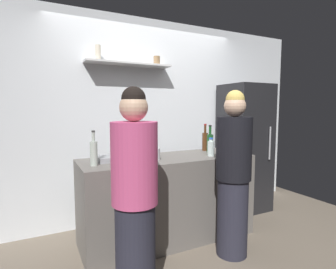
% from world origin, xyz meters
% --- Properties ---
extents(ground_plane, '(5.28, 5.28, 0.00)m').
position_xyz_m(ground_plane, '(0.00, 0.00, 0.00)').
color(ground_plane, '#726656').
extents(back_wall_assembly, '(4.80, 0.32, 2.60)m').
position_xyz_m(back_wall_assembly, '(-0.00, 1.25, 1.30)').
color(back_wall_assembly, white).
rests_on(back_wall_assembly, ground).
extents(refrigerator, '(0.60, 0.62, 1.79)m').
position_xyz_m(refrigerator, '(1.33, 0.85, 0.90)').
color(refrigerator, black).
rests_on(refrigerator, ground).
extents(counter, '(1.89, 0.67, 0.92)m').
position_xyz_m(counter, '(-0.07, 0.52, 0.46)').
color(counter, '#66605B').
rests_on(counter, ground).
extents(baking_pan, '(0.34, 0.24, 0.05)m').
position_xyz_m(baking_pan, '(-0.65, 0.59, 0.95)').
color(baking_pan, gray).
rests_on(baking_pan, counter).
extents(utensil_holder, '(0.10, 0.10, 0.22)m').
position_xyz_m(utensil_holder, '(-0.26, 0.43, 0.98)').
color(utensil_holder, '#B2B2B7').
rests_on(utensil_holder, counter).
extents(wine_bottle_green_glass, '(0.08, 0.08, 0.33)m').
position_xyz_m(wine_bottle_green_glass, '(0.53, 0.58, 1.04)').
color(wine_bottle_green_glass, '#19471E').
rests_on(wine_bottle_green_glass, counter).
extents(wine_bottle_amber_glass, '(0.07, 0.07, 0.34)m').
position_xyz_m(wine_bottle_amber_glass, '(0.56, 0.72, 1.05)').
color(wine_bottle_amber_glass, '#472814').
rests_on(wine_bottle_amber_glass, counter).
extents(wine_bottle_dark_glass, '(0.08, 0.08, 0.33)m').
position_xyz_m(wine_bottle_dark_glass, '(-0.50, 0.32, 1.05)').
color(wine_bottle_dark_glass, black).
rests_on(wine_bottle_dark_glass, counter).
extents(wine_bottle_pale_glass, '(0.07, 0.07, 0.33)m').
position_xyz_m(wine_bottle_pale_glass, '(-0.88, 0.43, 1.05)').
color(wine_bottle_pale_glass, '#B2BFB2').
rests_on(wine_bottle_pale_glass, counter).
extents(water_bottle_plastic, '(0.08, 0.08, 0.21)m').
position_xyz_m(water_bottle_plastic, '(0.40, 0.37, 1.01)').
color(water_bottle_plastic, silver).
rests_on(water_bottle_plastic, counter).
extents(person_pink_top, '(0.34, 0.34, 1.61)m').
position_xyz_m(person_pink_top, '(-0.73, -0.26, 0.79)').
color(person_pink_top, '#262633').
rests_on(person_pink_top, ground).
extents(person_blonde, '(0.34, 0.34, 1.63)m').
position_xyz_m(person_blonde, '(0.35, -0.07, 0.80)').
color(person_blonde, '#262633').
rests_on(person_blonde, ground).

